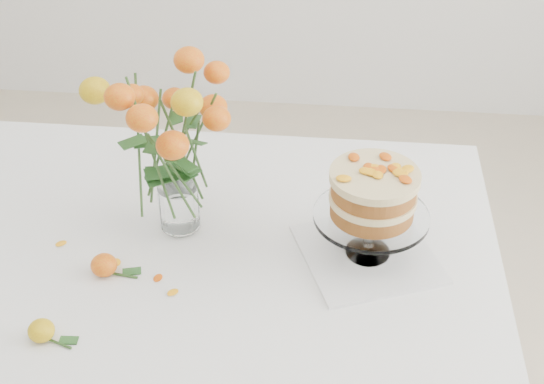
{
  "coord_description": "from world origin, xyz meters",
  "views": [
    {
      "loc": [
        0.34,
        -1.3,
        1.83
      ],
      "look_at": [
        0.21,
        0.01,
        0.89
      ],
      "focal_mm": 50.0,
      "sensor_mm": 36.0,
      "label": 1
    }
  ],
  "objects": [
    {
      "name": "loose_rose_near",
      "position": [
        -0.2,
        -0.33,
        0.78
      ],
      "size": [
        0.09,
        0.05,
        0.04
      ],
      "rotation": [
        0.0,
        0.0,
        -0.34
      ],
      "color": "gold",
      "rests_on": "table"
    },
    {
      "name": "loose_rose_far",
      "position": [
        -0.13,
        -0.13,
        0.78
      ],
      "size": [
        0.1,
        0.06,
        0.05
      ],
      "rotation": [
        0.0,
        0.0,
        -0.14
      ],
      "color": "red",
      "rests_on": "table"
    },
    {
      "name": "stray_petal_c",
      "position": [
        0.02,
        -0.18,
        0.76
      ],
      "size": [
        0.03,
        0.02,
        0.0
      ],
      "primitive_type": "ellipsoid",
      "color": "#FFA510",
      "rests_on": "table"
    },
    {
      "name": "stray_petal_d",
      "position": [
        -0.26,
        -0.05,
        0.76
      ],
      "size": [
        0.03,
        0.02,
        0.0
      ],
      "primitive_type": "ellipsoid",
      "color": "#FFA510",
      "rests_on": "table"
    },
    {
      "name": "stray_petal_a",
      "position": [
        -0.12,
        -0.1,
        0.76
      ],
      "size": [
        0.03,
        0.02,
        0.0
      ],
      "primitive_type": "ellipsoid",
      "color": "#FFA510",
      "rests_on": "table"
    },
    {
      "name": "rose_vase",
      "position": [
        -0.01,
        0.04,
        1.02
      ],
      "size": [
        0.34,
        0.34,
        0.45
      ],
      "rotation": [
        0.0,
        0.0,
        -0.17
      ],
      "color": "white",
      "rests_on": "table"
    },
    {
      "name": "napkin",
      "position": [
        0.42,
        -0.02,
        0.76
      ],
      "size": [
        0.36,
        0.36,
        0.01
      ],
      "primitive_type": "cube",
      "rotation": [
        0.0,
        0.0,
        0.38
      ],
      "color": "silver",
      "rests_on": "table"
    },
    {
      "name": "stray_petal_b",
      "position": [
        -0.02,
        -0.14,
        0.76
      ],
      "size": [
        0.03,
        0.02,
        0.0
      ],
      "primitive_type": "ellipsoid",
      "color": "#FFA510",
      "rests_on": "table"
    },
    {
      "name": "cake_stand",
      "position": [
        0.42,
        -0.02,
        0.91
      ],
      "size": [
        0.25,
        0.25,
        0.22
      ],
      "rotation": [
        0.0,
        0.0,
        -0.14
      ],
      "color": "white",
      "rests_on": "napkin"
    },
    {
      "name": "table",
      "position": [
        0.0,
        0.0,
        0.67
      ],
      "size": [
        1.43,
        0.93,
        0.76
      ],
      "color": "tan",
      "rests_on": "ground"
    }
  ]
}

